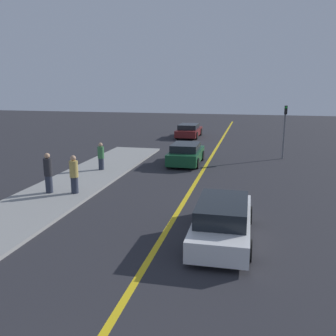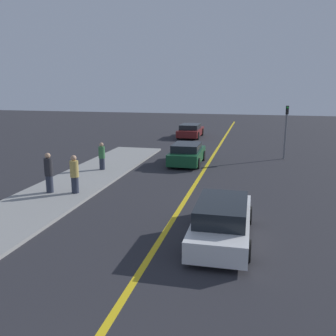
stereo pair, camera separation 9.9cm
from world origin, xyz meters
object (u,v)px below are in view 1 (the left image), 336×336
Objects in this scene: pedestrian_mid_group at (74,174)px; traffic_light at (285,126)px; car_near_right_lane at (223,220)px; car_ahead_center at (186,154)px; pedestrian_near_curb at (48,173)px; car_far_distant at (189,131)px; pedestrian_far_standing at (101,156)px.

pedestrian_mid_group is 0.49× the size of traffic_light.
car_ahead_center is at bearing 105.47° from car_near_right_lane.
car_ahead_center is at bearing 59.17° from pedestrian_near_curb.
traffic_light is (7.87, -8.81, 1.59)m from car_far_distant.
car_ahead_center is 1.15× the size of traffic_light.
pedestrian_mid_group is at bearing -95.33° from car_far_distant.
car_ahead_center is 8.65m from pedestrian_mid_group.
pedestrian_near_curb is 15.49m from traffic_light.
pedestrian_near_curb is 0.51× the size of traffic_light.
traffic_light is at bearing 25.61° from car_ahead_center.
car_ahead_center is at bearing 65.07° from pedestrian_mid_group.
traffic_light is (2.81, 14.18, 1.55)m from car_near_right_lane.
pedestrian_far_standing reaches higher than car_near_right_lane.
car_near_right_lane is at bearing -26.02° from pedestrian_mid_group.
pedestrian_near_curb reaches higher than car_far_distant.
pedestrian_mid_group is at bearing -81.61° from pedestrian_far_standing.
car_far_distant is at bearing 131.76° from traffic_light.
pedestrian_near_curb reaches higher than pedestrian_far_standing.
car_far_distant is at bearing 80.57° from pedestrian_far_standing.
car_ahead_center is at bearing 36.28° from pedestrian_far_standing.
traffic_light is at bearing 48.23° from pedestrian_mid_group.
pedestrian_mid_group reaches higher than car_far_distant.
car_near_right_lane is 2.80× the size of pedestrian_mid_group.
car_near_right_lane is at bearing -46.71° from pedestrian_far_standing.
pedestrian_far_standing is 0.44× the size of traffic_light.
pedestrian_far_standing is at bearing 84.55° from pedestrian_near_curb.
car_ahead_center is 6.91m from traffic_light.
traffic_light is (6.03, 2.99, 1.56)m from car_ahead_center.
pedestrian_near_curb is at bearing -98.55° from car_far_distant.
pedestrian_mid_group is (-1.80, -19.64, 0.37)m from car_far_distant.
traffic_light is at bearing 30.77° from pedestrian_far_standing.
pedestrian_near_curb is 1.05× the size of pedestrian_mid_group.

